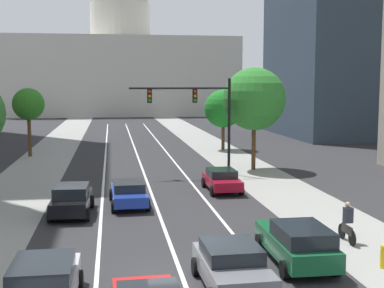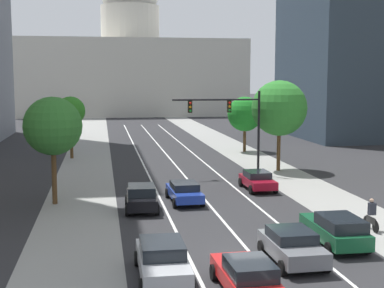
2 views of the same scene
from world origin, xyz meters
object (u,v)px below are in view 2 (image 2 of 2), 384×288
Objects in this scene: capitol_building at (131,67)px; car_black at (141,197)px; car_gray at (292,245)px; car_red at (246,275)px; car_green at (336,229)px; street_tree_near_left at (53,126)px; car_silver at (162,259)px; cyclist at (372,215)px; street_tree_far_right at (245,114)px; car_crimson at (257,180)px; street_tree_near_right at (279,108)px; car_blue at (184,192)px; street_tree_mid_left at (71,111)px; traffic_signal_mast at (233,117)px.

capitol_building reaches higher than car_black.
car_red is at bearing 136.07° from car_gray.
street_tree_near_left reaches higher than car_green.
car_silver is 2.79× the size of cyclist.
capitol_building is at bearing -2.03° from car_silver.
cyclist is 31.36m from street_tree_far_right.
car_red is 11.38m from cyclist.
car_black is at bearing 117.90° from car_crimson.
street_tree_near_right is (6.98, 23.02, 4.64)m from car_gray.
car_blue is 0.57× the size of street_tree_near_right.
capitol_building is 102.47m from car_gray.
cyclist is 0.22× the size of street_tree_near_right.
capitol_building reaches higher than street_tree_near_right.
car_red is at bearing 178.04° from car_blue.
car_crimson is 0.69× the size of street_tree_far_right.
car_green is at bearing -65.92° from street_tree_mid_left.
street_tree_near_right is 20.61m from street_tree_near_left.
car_silver is 27.54m from street_tree_near_right.
traffic_signal_mast is at bearing -35.84° from car_black.
car_green is 1.06× the size of car_blue.
cyclist is 0.29× the size of street_tree_far_right.
street_tree_near_right is (-0.23, -12.30, 1.32)m from street_tree_far_right.
car_gray is (-2.89, -1.96, -0.05)m from car_green.
traffic_signal_mast is 18.15m from street_tree_mid_left.
car_blue is 13.54m from car_silver.
street_tree_near_right is at bearing -83.91° from capitol_building.
car_green reaches higher than car_silver.
capitol_building is at bearing -2.22° from car_red.
car_silver reaches higher than car_red.
car_blue is 12.63m from car_gray.
cyclist is at bearing -51.71° from car_red.
street_tree_far_right reaches higher than car_black.
car_green reaches higher than car_red.
traffic_signal_mast is at bearing -158.18° from street_tree_near_right.
street_tree_far_right is at bearing 88.94° from street_tree_near_right.
capitol_building is at bearing 83.77° from street_tree_near_left.
street_tree_mid_left is (-8.21, 36.40, 3.96)m from car_red.
car_gray reaches higher than car_crimson.
street_tree_far_right is 28.75m from street_tree_near_left.
car_black is at bearing 10.45° from car_red.
cyclist is (11.65, -6.52, 0.06)m from car_black.
street_tree_near_right is at bearing 28.43° from street_tree_near_left.
traffic_signal_mast is 1.17× the size of street_tree_mid_left.
street_tree_far_right is (13.00, 36.25, 3.31)m from car_silver.
cyclist is 0.25× the size of street_tree_near_left.
traffic_signal_mast is (8.23, 22.13, 4.07)m from car_silver.
street_tree_near_right is at bearing -22.13° from car_red.
street_tree_near_right is 1.26× the size of street_tree_mid_left.
car_black is at bearing 45.54° from car_green.
car_gray is at bearing -149.31° from car_black.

